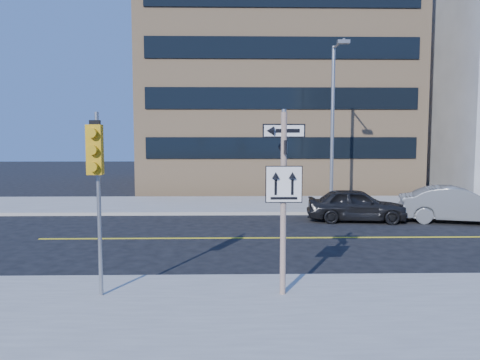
{
  "coord_description": "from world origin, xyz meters",
  "views": [
    {
      "loc": [
        -1.16,
        -12.58,
        3.59
      ],
      "look_at": [
        -0.81,
        4.0,
        2.1
      ],
      "focal_mm": 35.0,
      "sensor_mm": 36.0,
      "label": 1
    }
  ],
  "objects_px": {
    "sign_pole": "(283,191)",
    "parked_car_a": "(356,205)",
    "parked_car_b": "(457,205)",
    "traffic_signal": "(96,165)",
    "streetlight_a": "(334,115)"
  },
  "relations": [
    {
      "from": "sign_pole",
      "to": "parked_car_a",
      "type": "height_order",
      "value": "sign_pole"
    },
    {
      "from": "sign_pole",
      "to": "parked_car_b",
      "type": "height_order",
      "value": "sign_pole"
    },
    {
      "from": "traffic_signal",
      "to": "sign_pole",
      "type": "bearing_deg",
      "value": 2.11
    },
    {
      "from": "traffic_signal",
      "to": "streetlight_a",
      "type": "relative_size",
      "value": 0.5
    },
    {
      "from": "sign_pole",
      "to": "traffic_signal",
      "type": "xyz_separation_m",
      "value": [
        -4.0,
        -0.15,
        0.59
      ]
    },
    {
      "from": "traffic_signal",
      "to": "parked_car_b",
      "type": "bearing_deg",
      "value": 37.45
    },
    {
      "from": "streetlight_a",
      "to": "traffic_signal",
      "type": "bearing_deg",
      "value": -120.8
    },
    {
      "from": "sign_pole",
      "to": "parked_car_a",
      "type": "bearing_deg",
      "value": 66.43
    },
    {
      "from": "sign_pole",
      "to": "traffic_signal",
      "type": "height_order",
      "value": "sign_pole"
    },
    {
      "from": "sign_pole",
      "to": "parked_car_b",
      "type": "bearing_deg",
      "value": 47.97
    },
    {
      "from": "sign_pole",
      "to": "parked_car_b",
      "type": "xyz_separation_m",
      "value": [
        8.49,
        9.42,
        -1.67
      ]
    },
    {
      "from": "traffic_signal",
      "to": "streetlight_a",
      "type": "bearing_deg",
      "value": 59.2
    },
    {
      "from": "parked_car_a",
      "to": "parked_car_b",
      "type": "distance_m",
      "value": 4.23
    },
    {
      "from": "sign_pole",
      "to": "streetlight_a",
      "type": "height_order",
      "value": "streetlight_a"
    },
    {
      "from": "sign_pole",
      "to": "parked_car_b",
      "type": "relative_size",
      "value": 0.87
    }
  ]
}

